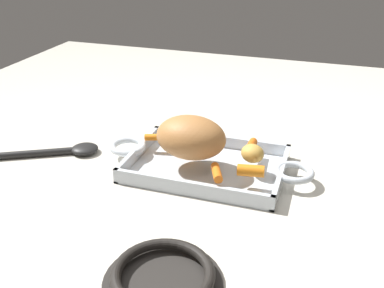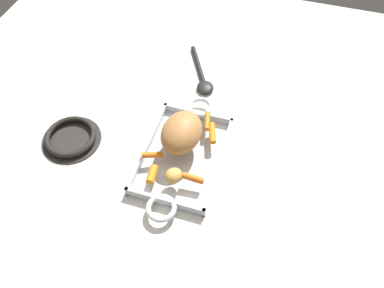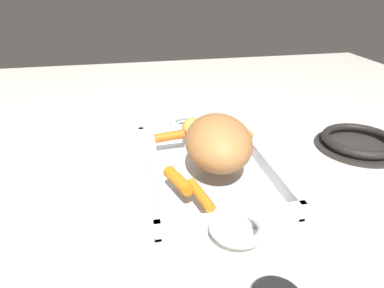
# 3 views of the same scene
# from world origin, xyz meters

# --- Properties ---
(ground_plane) EXTENTS (1.72, 1.72, 0.00)m
(ground_plane) POSITION_xyz_m (0.00, 0.00, 0.00)
(ground_plane) COLOR silver
(roasting_dish) EXTENTS (0.42, 0.21, 0.03)m
(roasting_dish) POSITION_xyz_m (0.00, 0.00, 0.01)
(roasting_dish) COLOR silver
(roasting_dish) RESTS_ON ground_plane
(pork_roast) EXTENTS (0.15, 0.12, 0.08)m
(pork_roast) POSITION_xyz_m (-0.03, -0.01, 0.07)
(pork_roast) COLOR #B3753F
(pork_roast) RESTS_ON roasting_dish
(baby_carrot_short) EXTENTS (0.02, 0.06, 0.02)m
(baby_carrot_short) POSITION_xyz_m (0.08, 0.05, 0.04)
(baby_carrot_short) COLOR orange
(baby_carrot_short) RESTS_ON roasting_dish
(baby_carrot_northwest) EXTENTS (0.07, 0.03, 0.02)m
(baby_carrot_northwest) POSITION_xyz_m (-0.11, 0.04, 0.04)
(baby_carrot_northwest) COLOR orange
(baby_carrot_northwest) RESTS_ON roasting_dish
(baby_carrot_northeast) EXTENTS (0.05, 0.03, 0.02)m
(baby_carrot_northeast) POSITION_xyz_m (0.10, -0.05, 0.04)
(baby_carrot_northeast) COLOR orange
(baby_carrot_northeast) RESTS_ON roasting_dish
(baby_carrot_center_left) EXTENTS (0.07, 0.04, 0.02)m
(baby_carrot_center_left) POSITION_xyz_m (-0.08, 0.06, 0.04)
(baby_carrot_center_left) COLOR orange
(baby_carrot_center_left) RESTS_ON roasting_dish
(baby_carrot_center_right) EXTENTS (0.04, 0.06, 0.02)m
(baby_carrot_center_right) POSITION_xyz_m (0.04, -0.07, 0.04)
(baby_carrot_center_right) COLOR orange
(baby_carrot_center_right) RESTS_ON roasting_dish
(potato_near_roast) EXTENTS (0.06, 0.06, 0.04)m
(potato_near_roast) POSITION_xyz_m (0.09, 0.01, 0.05)
(potato_near_roast) COLOR gold
(potato_near_roast) RESTS_ON roasting_dish
(stove_burner_rear) EXTENTS (0.17, 0.17, 0.03)m
(stove_burner_rear) POSITION_xyz_m (0.03, -0.32, 0.01)
(stove_burner_rear) COLOR #282623
(stove_burner_rear) RESTS_ON ground_plane
(serving_spoon) EXTENTS (0.22, 0.14, 0.02)m
(serving_spoon) POSITION_xyz_m (-0.31, -0.03, 0.01)
(serving_spoon) COLOR black
(serving_spoon) RESTS_ON ground_plane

